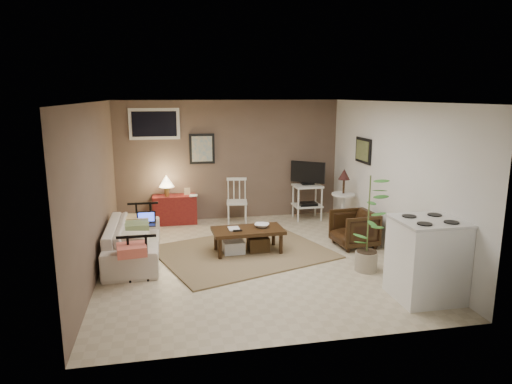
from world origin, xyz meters
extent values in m
plane|color=#C1B293|center=(0.00, 0.00, 0.00)|extent=(5.00, 5.00, 0.00)
cube|color=black|center=(-0.55, 2.48, 1.45)|extent=(0.50, 0.03, 0.60)
cube|color=black|center=(2.23, 1.05, 1.52)|extent=(0.03, 0.60, 0.45)
cube|color=silver|center=(-1.45, 2.48, 1.95)|extent=(0.96, 0.03, 0.60)
cube|color=#7F6549|center=(-0.09, 0.33, 0.01)|extent=(3.07, 2.75, 0.02)
cube|color=#341F0E|center=(-0.02, 0.31, 0.38)|extent=(1.15, 0.63, 0.06)
cylinder|color=#341F0E|center=(-0.50, 0.07, 0.18)|extent=(0.06, 0.06, 0.36)
cylinder|color=#341F0E|center=(0.48, 0.12, 0.18)|extent=(0.06, 0.06, 0.36)
cylinder|color=#341F0E|center=(-0.51, 0.51, 0.18)|extent=(0.06, 0.06, 0.36)
cylinder|color=#341F0E|center=(0.46, 0.55, 0.18)|extent=(0.06, 0.06, 0.36)
cube|color=black|center=(-0.20, 0.21, 0.42)|extent=(0.14, 0.05, 0.02)
cube|color=#463319|center=(0.15, 0.32, 0.13)|extent=(0.34, 0.29, 0.24)
cube|color=silver|center=(-0.25, 0.30, 0.11)|extent=(0.34, 0.29, 0.21)
imported|color=beige|center=(-1.80, 0.42, 0.39)|extent=(0.58, 1.97, 0.77)
cube|color=black|center=(-1.61, 0.71, 0.45)|extent=(0.30, 0.21, 0.02)
cube|color=black|center=(-1.61, 0.82, 0.55)|extent=(0.30, 0.02, 0.19)
cube|color=#354EF2|center=(-1.61, 0.81, 0.55)|extent=(0.26, 0.00, 0.15)
cube|color=maroon|center=(-1.13, 2.29, 0.28)|extent=(0.85, 0.38, 0.56)
cylinder|color=#A88740|center=(-1.27, 2.26, 0.66)|extent=(0.09, 0.09, 0.19)
cone|color=#FFE8B7|center=(-1.27, 2.26, 0.87)|extent=(0.28, 0.28, 0.23)
cube|color=tan|center=(-0.87, 2.31, 0.63)|extent=(0.11, 0.02, 0.14)
cube|color=silver|center=(0.09, 2.12, 0.42)|extent=(0.45, 0.45, 0.04)
cylinder|color=silver|center=(-0.11, 1.97, 0.20)|extent=(0.03, 0.03, 0.40)
cylinder|color=silver|center=(0.23, 1.92, 0.20)|extent=(0.03, 0.03, 0.40)
cylinder|color=silver|center=(-0.06, 2.31, 0.20)|extent=(0.03, 0.03, 0.40)
cylinder|color=silver|center=(0.28, 2.26, 0.20)|extent=(0.03, 0.03, 0.40)
cube|color=silver|center=(0.11, 2.29, 0.85)|extent=(0.40, 0.09, 0.06)
cube|color=silver|center=(1.54, 2.11, 0.69)|extent=(0.56, 0.46, 0.04)
cube|color=silver|center=(1.54, 2.11, 0.28)|extent=(0.56, 0.46, 0.03)
cylinder|color=silver|center=(1.29, 1.92, 0.36)|extent=(0.04, 0.04, 0.71)
cylinder|color=silver|center=(1.78, 1.92, 0.36)|extent=(0.04, 0.04, 0.71)
cylinder|color=silver|center=(1.29, 2.30, 0.36)|extent=(0.04, 0.04, 0.71)
cylinder|color=silver|center=(1.78, 2.30, 0.36)|extent=(0.04, 0.04, 0.71)
cube|color=black|center=(1.54, 2.11, 0.74)|extent=(0.25, 0.14, 0.03)
cube|color=black|center=(1.54, 2.11, 0.97)|extent=(0.60, 0.46, 0.43)
cube|color=#F99661|center=(1.54, 2.11, 0.97)|extent=(0.50, 0.37, 0.35)
cube|color=black|center=(1.54, 2.06, 0.30)|extent=(0.36, 0.25, 0.10)
cylinder|color=silver|center=(1.96, 1.25, 0.02)|extent=(0.30, 0.30, 0.03)
cylinder|color=silver|center=(1.96, 1.25, 0.35)|extent=(0.06, 0.06, 0.65)
cylinder|color=silver|center=(1.96, 1.25, 0.68)|extent=(0.43, 0.43, 0.03)
cylinder|color=black|center=(1.96, 1.25, 0.84)|extent=(0.04, 0.04, 0.28)
cone|color=black|center=(1.96, 1.25, 1.06)|extent=(0.22, 0.22, 0.19)
imported|color=black|center=(1.79, 0.30, 0.33)|extent=(0.66, 0.70, 0.66)
cylinder|color=tan|center=(1.53, -0.76, 0.14)|extent=(0.32, 0.32, 0.28)
cylinder|color=#4C602D|center=(1.53, -0.76, 0.85)|extent=(0.02, 0.02, 1.11)
cube|color=white|center=(1.86, -1.75, 0.49)|extent=(0.77, 0.71, 0.99)
cube|color=silver|center=(1.86, -1.75, 1.00)|extent=(0.79, 0.73, 0.03)
cylinder|color=black|center=(1.69, -1.92, 1.02)|extent=(0.18, 0.18, 0.01)
cylinder|color=black|center=(2.04, -1.92, 1.02)|extent=(0.18, 0.18, 0.01)
cylinder|color=black|center=(1.69, -1.57, 1.02)|extent=(0.18, 0.18, 0.01)
cylinder|color=black|center=(2.04, -1.57, 1.02)|extent=(0.18, 0.18, 0.01)
imported|color=#341F0E|center=(0.22, 0.36, 0.52)|extent=(0.24, 0.14, 0.23)
imported|color=#341F0E|center=(-0.33, 0.33, 0.52)|extent=(0.17, 0.02, 0.24)
imported|color=#341F0E|center=(-0.84, 2.18, 0.67)|extent=(0.15, 0.03, 0.21)
camera|label=1|loc=(-1.24, -6.57, 2.50)|focal=32.00mm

